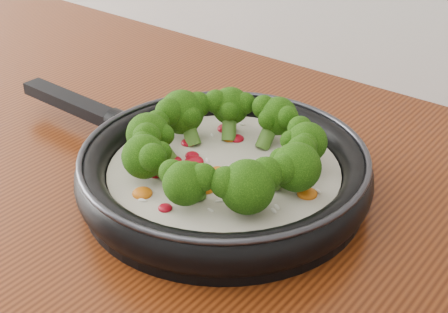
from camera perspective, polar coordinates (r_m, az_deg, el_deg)
The scene contains 1 object.
skillet at distance 0.73m, azimuth -0.21°, elevation -0.92°, with size 0.53×0.34×0.10m.
Camera 1 is at (0.51, 0.61, 1.32)m, focal length 52.16 mm.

